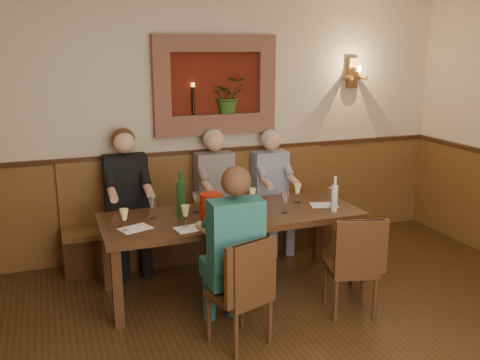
% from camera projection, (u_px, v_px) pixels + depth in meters
% --- Properties ---
extents(room_shell, '(6.04, 6.04, 2.82)m').
position_uv_depth(room_shell, '(340.00, 114.00, 3.00)').
color(room_shell, '#C0AE91').
rests_on(room_shell, ground).
extents(wainscoting, '(6.02, 6.02, 1.15)m').
position_uv_depth(wainscoting, '(331.00, 324.00, 3.32)').
color(wainscoting, brown).
rests_on(wainscoting, ground).
extents(wall_niche, '(1.36, 0.30, 1.06)m').
position_uv_depth(wall_niche, '(219.00, 89.00, 5.78)').
color(wall_niche, '#55170C').
rests_on(wall_niche, ground).
extents(wall_sconce, '(0.25, 0.20, 0.35)m').
position_uv_depth(wall_sconce, '(353.00, 74.00, 6.29)').
color(wall_sconce, brown).
rests_on(wall_sconce, ground).
extents(dining_table, '(2.40, 0.90, 0.75)m').
position_uv_depth(dining_table, '(232.00, 221.00, 4.98)').
color(dining_table, black).
rests_on(dining_table, ground).
extents(bench, '(3.00, 0.45, 1.11)m').
position_uv_depth(bench, '(204.00, 225.00, 5.92)').
color(bench, '#381E0F').
rests_on(bench, ground).
extents(chair_near_left, '(0.50, 0.50, 0.89)m').
position_uv_depth(chair_near_left, '(241.00, 313.00, 4.12)').
color(chair_near_left, black).
rests_on(chair_near_left, ground).
extents(chair_near_right, '(0.48, 0.48, 0.89)m').
position_uv_depth(chair_near_right, '(351.00, 284.00, 4.61)').
color(chair_near_right, black).
rests_on(chair_near_right, ground).
extents(person_bench_left, '(0.43, 0.53, 1.46)m').
position_uv_depth(person_bench_left, '(129.00, 212.00, 5.48)').
color(person_bench_left, black).
rests_on(person_bench_left, ground).
extents(person_bench_mid, '(0.41, 0.50, 1.40)m').
position_uv_depth(person_bench_mid, '(217.00, 205.00, 5.81)').
color(person_bench_mid, '#524D4B').
rests_on(person_bench_mid, ground).
extents(person_bench_right, '(0.39, 0.48, 1.36)m').
position_uv_depth(person_bench_right, '(273.00, 201.00, 6.03)').
color(person_bench_right, navy).
rests_on(person_bench_right, ground).
extents(person_chair_front, '(0.41, 0.50, 1.41)m').
position_uv_depth(person_chair_front, '(232.00, 266.00, 4.20)').
color(person_chair_front, navy).
rests_on(person_chair_front, ground).
extents(spittoon_bucket, '(0.24, 0.24, 0.23)m').
position_uv_depth(spittoon_bucket, '(211.00, 206.00, 4.80)').
color(spittoon_bucket, red).
rests_on(spittoon_bucket, dining_table).
extents(wine_bottle_green_a, '(0.07, 0.07, 0.39)m').
position_uv_depth(wine_bottle_green_a, '(240.00, 196.00, 4.94)').
color(wine_bottle_green_a, '#19471E').
rests_on(wine_bottle_green_a, dining_table).
extents(wine_bottle_green_b, '(0.10, 0.10, 0.43)m').
position_uv_depth(wine_bottle_green_b, '(181.00, 198.00, 4.80)').
color(wine_bottle_green_b, '#19471E').
rests_on(wine_bottle_green_b, dining_table).
extents(water_bottle, '(0.06, 0.06, 0.34)m').
position_uv_depth(water_bottle, '(335.00, 198.00, 4.99)').
color(water_bottle, silver).
rests_on(water_bottle, dining_table).
extents(tasting_sheet_a, '(0.31, 0.26, 0.00)m').
position_uv_depth(tasting_sheet_a, '(135.00, 228.00, 4.55)').
color(tasting_sheet_a, white).
rests_on(tasting_sheet_a, dining_table).
extents(tasting_sheet_b, '(0.35, 0.29, 0.00)m').
position_uv_depth(tasting_sheet_b, '(246.00, 217.00, 4.84)').
color(tasting_sheet_b, white).
rests_on(tasting_sheet_b, dining_table).
extents(tasting_sheet_c, '(0.30, 0.25, 0.00)m').
position_uv_depth(tasting_sheet_c, '(324.00, 205.00, 5.22)').
color(tasting_sheet_c, white).
rests_on(tasting_sheet_c, dining_table).
extents(tasting_sheet_d, '(0.29, 0.23, 0.00)m').
position_uv_depth(tasting_sheet_d, '(191.00, 228.00, 4.55)').
color(tasting_sheet_d, white).
rests_on(tasting_sheet_d, dining_table).
extents(wine_glass_0, '(0.08, 0.08, 0.19)m').
position_uv_depth(wine_glass_0, '(230.00, 210.00, 4.74)').
color(wine_glass_0, '#FFF698').
rests_on(wine_glass_0, dining_table).
extents(wine_glass_1, '(0.08, 0.08, 0.19)m').
position_uv_depth(wine_glass_1, '(124.00, 220.00, 4.47)').
color(wine_glass_1, '#FFF698').
rests_on(wine_glass_1, dining_table).
extents(wine_glass_2, '(0.08, 0.08, 0.19)m').
position_uv_depth(wine_glass_2, '(331.00, 197.00, 5.14)').
color(wine_glass_2, white).
rests_on(wine_glass_2, dining_table).
extents(wine_glass_3, '(0.08, 0.08, 0.19)m').
position_uv_depth(wine_glass_3, '(285.00, 203.00, 4.96)').
color(wine_glass_3, white).
rests_on(wine_glass_3, dining_table).
extents(wine_glass_4, '(0.08, 0.08, 0.19)m').
position_uv_depth(wine_glass_4, '(185.00, 216.00, 4.57)').
color(wine_glass_4, '#FFF698').
rests_on(wine_glass_4, dining_table).
extents(wine_glass_5, '(0.08, 0.08, 0.19)m').
position_uv_depth(wine_glass_5, '(297.00, 193.00, 5.28)').
color(wine_glass_5, '#FFF698').
rests_on(wine_glass_5, dining_table).
extents(wine_glass_6, '(0.08, 0.08, 0.19)m').
position_uv_depth(wine_glass_6, '(212.00, 214.00, 4.62)').
color(wine_glass_6, '#FFF698').
rests_on(wine_glass_6, dining_table).
extents(wine_glass_7, '(0.08, 0.08, 0.19)m').
position_uv_depth(wine_glass_7, '(197.00, 202.00, 4.97)').
color(wine_glass_7, white).
rests_on(wine_glass_7, dining_table).
extents(wine_glass_8, '(0.08, 0.08, 0.19)m').
position_uv_depth(wine_glass_8, '(153.00, 208.00, 4.80)').
color(wine_glass_8, white).
rests_on(wine_glass_8, dining_table).
extents(wine_glass_9, '(0.08, 0.08, 0.19)m').
position_uv_depth(wine_glass_9, '(252.00, 198.00, 5.11)').
color(wine_glass_9, '#FFF698').
rests_on(wine_glass_9, dining_table).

